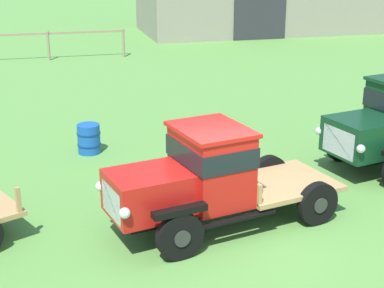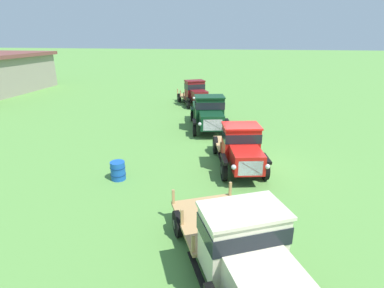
{
  "view_description": "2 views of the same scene",
  "coord_description": "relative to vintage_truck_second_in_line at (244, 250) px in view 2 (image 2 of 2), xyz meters",
  "views": [
    {
      "loc": [
        -3.36,
        -9.75,
        5.43
      ],
      "look_at": [
        -0.06,
        2.74,
        1.0
      ],
      "focal_mm": 55.0,
      "sensor_mm": 36.0,
      "label": 1
    },
    {
      "loc": [
        -13.05,
        0.56,
        5.81
      ],
      "look_at": [
        -0.06,
        2.74,
        1.0
      ],
      "focal_mm": 28.0,
      "sensor_mm": 36.0,
      "label": 2
    }
  ],
  "objects": [
    {
      "name": "oil_drum_beside_row",
      "position": [
        5.05,
        5.25,
        -0.71
      ],
      "size": [
        0.64,
        0.64,
        0.8
      ],
      "color": "#1951B2",
      "rests_on": "ground"
    },
    {
      "name": "vintage_truck_second_in_line",
      "position": [
        0.0,
        0.0,
        0.0
      ],
      "size": [
        5.62,
        3.98,
        2.15
      ],
      "color": "black",
      "rests_on": "ground"
    },
    {
      "name": "vintage_truck_midrow_center",
      "position": [
        6.84,
        0.15,
        -0.01
      ],
      "size": [
        5.1,
        2.75,
        2.1
      ],
      "color": "black",
      "rests_on": "ground"
    },
    {
      "name": "ground_plane",
      "position": [
        7.26,
        -0.32,
        -1.12
      ],
      "size": [
        240.0,
        240.0,
        0.0
      ],
      "primitive_type": "plane",
      "color": "#5B9342"
    },
    {
      "name": "vintage_truck_far_side",
      "position": [
        13.08,
        2.31,
        0.0
      ],
      "size": [
        5.52,
        3.04,
        2.23
      ],
      "color": "black",
      "rests_on": "ground"
    },
    {
      "name": "vintage_truck_back_of_row",
      "position": [
        19.48,
        4.21,
        -0.0
      ],
      "size": [
        4.69,
        3.49,
        2.18
      ],
      "color": "black",
      "rests_on": "ground"
    }
  ]
}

